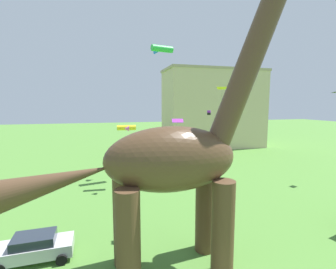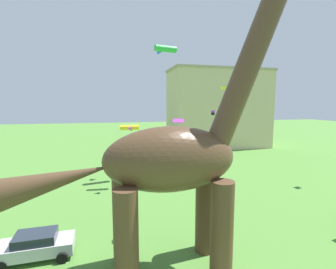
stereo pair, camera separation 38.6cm
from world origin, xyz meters
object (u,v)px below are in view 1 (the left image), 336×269
at_px(kite_mid_right, 222,88).
at_px(kite_drifting, 336,92).
at_px(parked_sedan_left, 35,247).
at_px(kite_far_right, 161,49).
at_px(kite_mid_left, 178,121).
at_px(kite_near_low, 126,128).
at_px(dinosaur_sculpture, 170,159).
at_px(kite_trailing, 209,113).

bearing_deg(kite_mid_right, kite_drifting, -29.98).
relative_size(parked_sedan_left, kite_far_right, 1.51).
distance_m(kite_far_right, kite_mid_right, 9.08).
bearing_deg(kite_drifting, kite_mid_left, -163.29).
height_order(kite_far_right, kite_drifting, kite_far_right).
bearing_deg(kite_near_low, dinosaur_sculpture, -86.39).
relative_size(kite_far_right, kite_near_low, 1.36).
bearing_deg(kite_far_right, kite_mid_right, -8.50).
bearing_deg(kite_trailing, kite_mid_left, -120.83).
xyz_separation_m(kite_mid_right, kite_drifting, (11.07, -6.39, -0.67)).
distance_m(dinosaur_sculpture, kite_mid_left, 4.53).
xyz_separation_m(dinosaur_sculpture, kite_trailing, (11.80, 20.93, 1.70)).
xyz_separation_m(parked_sedan_left, kite_near_low, (6.54, 11.48, 5.78)).
height_order(dinosaur_sculpture, kite_mid_left, dinosaur_sculpture).
bearing_deg(kite_trailing, dinosaur_sculpture, -119.41).
height_order(dinosaur_sculpture, kite_drifting, dinosaur_sculpture).
bearing_deg(dinosaur_sculpture, kite_trailing, 49.23).
distance_m(kite_mid_left, kite_trailing, 19.89).
bearing_deg(kite_mid_right, kite_far_right, 171.50).
bearing_deg(dinosaur_sculpture, kite_drifting, 12.85).
relative_size(dinosaur_sculpture, kite_far_right, 6.10).
bearing_deg(kite_drifting, kite_mid_right, 150.02).
height_order(kite_trailing, kite_near_low, kite_trailing).
distance_m(kite_far_right, kite_near_low, 10.88).
relative_size(dinosaur_sculpture, kite_mid_right, 10.64).
relative_size(kite_trailing, kite_drifting, 0.71).
bearing_deg(kite_mid_left, kite_near_low, 103.57).
bearing_deg(kite_mid_right, kite_near_low, -169.57).
height_order(kite_far_right, kite_mid_right, kite_far_right).
distance_m(kite_mid_left, kite_mid_right, 16.42).
distance_m(kite_mid_left, kite_drifting, 22.06).
distance_m(kite_mid_left, kite_near_low, 10.79).
height_order(kite_mid_left, kite_drifting, kite_drifting).
distance_m(kite_trailing, kite_mid_right, 5.48).
bearing_deg(kite_far_right, parked_sedan_left, -126.95).
bearing_deg(kite_drifting, parked_sedan_left, -166.19).
bearing_deg(kite_drifting, kite_near_low, 170.10).
relative_size(kite_trailing, kite_near_low, 0.33).
bearing_deg(parked_sedan_left, kite_far_right, 51.17).
distance_m(kite_near_low, kite_drifting, 24.17).
bearing_deg(kite_mid_left, kite_far_right, 81.06).
distance_m(kite_trailing, kite_drifting, 15.47).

